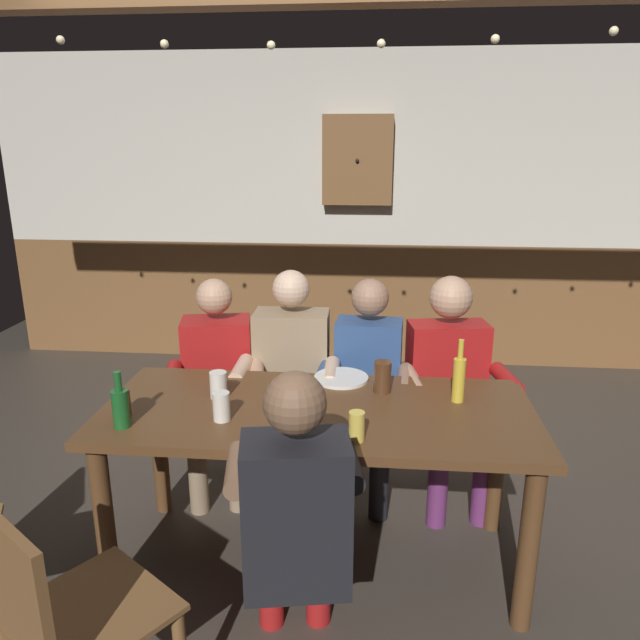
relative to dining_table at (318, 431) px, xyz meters
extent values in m
plane|color=#423A33|center=(0.00, 0.07, -0.66)|extent=(7.14, 7.14, 0.00)
cube|color=beige|center=(0.00, 2.74, 1.15)|extent=(5.95, 0.12, 1.53)
cube|color=brown|center=(0.00, 2.74, -0.14)|extent=(5.95, 0.12, 1.04)
cube|color=brown|center=(0.00, 0.00, 0.09)|extent=(1.86, 0.80, 0.04)
cylinder|color=brown|center=(-0.85, -0.32, -0.29)|extent=(0.08, 0.08, 0.73)
cylinder|color=brown|center=(0.85, -0.32, -0.29)|extent=(0.08, 0.08, 0.73)
cylinder|color=brown|center=(-0.85, 0.32, -0.29)|extent=(0.08, 0.08, 0.73)
cylinder|color=brown|center=(0.85, 0.32, -0.29)|extent=(0.08, 0.08, 0.73)
cube|color=#AD1919|center=(-0.63, 0.70, 0.04)|extent=(0.41, 0.31, 0.48)
sphere|color=tan|center=(-0.63, 0.70, 0.41)|extent=(0.20, 0.20, 0.20)
cylinder|color=#997F60|center=(-0.50, 0.57, -0.18)|extent=(0.21, 0.44, 0.13)
cylinder|color=#997F60|center=(-0.70, 0.53, -0.18)|extent=(0.21, 0.44, 0.13)
cylinder|color=#997F60|center=(-0.46, 0.36, -0.45)|extent=(0.10, 0.10, 0.42)
cylinder|color=#997F60|center=(-0.65, 0.32, -0.45)|extent=(0.10, 0.10, 0.42)
cylinder|color=tan|center=(-0.36, 0.49, 0.07)|extent=(0.13, 0.29, 0.08)
cylinder|color=#AD1919|center=(-0.79, 0.40, 0.07)|extent=(0.13, 0.29, 0.08)
cube|color=#997F60|center=(-0.21, 0.70, 0.07)|extent=(0.40, 0.24, 0.53)
sphere|color=beige|center=(-0.21, 0.70, 0.47)|extent=(0.20, 0.20, 0.20)
cylinder|color=black|center=(-0.10, 0.56, -0.18)|extent=(0.14, 0.40, 0.13)
cylinder|color=black|center=(-0.32, 0.56, -0.18)|extent=(0.14, 0.40, 0.13)
cylinder|color=black|center=(-0.09, 0.36, -0.45)|extent=(0.10, 0.10, 0.42)
cylinder|color=black|center=(-0.31, 0.36, -0.45)|extent=(0.10, 0.10, 0.42)
cylinder|color=beige|center=(0.03, 0.45, 0.10)|extent=(0.09, 0.28, 0.08)
cylinder|color=beige|center=(-0.43, 0.44, 0.10)|extent=(0.09, 0.28, 0.08)
cube|color=#2D4C84|center=(0.21, 0.70, 0.05)|extent=(0.36, 0.23, 0.50)
sphere|color=#9E755B|center=(0.21, 0.70, 0.43)|extent=(0.20, 0.20, 0.20)
cylinder|color=black|center=(0.29, 0.55, -0.18)|extent=(0.16, 0.40, 0.13)
cylinder|color=black|center=(0.10, 0.56, -0.18)|extent=(0.16, 0.40, 0.13)
cylinder|color=black|center=(0.28, 0.35, -0.45)|extent=(0.10, 0.10, 0.42)
cylinder|color=black|center=(0.09, 0.37, -0.45)|extent=(0.10, 0.10, 0.42)
cylinder|color=#9E755B|center=(0.40, 0.44, 0.08)|extent=(0.10, 0.29, 0.08)
cylinder|color=#2D4C84|center=(-0.01, 0.47, 0.08)|extent=(0.10, 0.29, 0.08)
cube|color=#AD1919|center=(0.63, 0.70, 0.05)|extent=(0.44, 0.26, 0.49)
sphere|color=tan|center=(0.63, 0.70, 0.44)|extent=(0.22, 0.22, 0.22)
cylinder|color=#6B2D66|center=(0.76, 0.56, -0.18)|extent=(0.19, 0.43, 0.13)
cylinder|color=#6B2D66|center=(0.54, 0.53, -0.18)|extent=(0.19, 0.43, 0.13)
cylinder|color=#6B2D66|center=(0.80, 0.36, -0.45)|extent=(0.10, 0.10, 0.42)
cylinder|color=#6B2D66|center=(0.57, 0.32, -0.45)|extent=(0.10, 0.10, 0.42)
cylinder|color=#AD1919|center=(0.90, 0.50, 0.07)|extent=(0.12, 0.29, 0.08)
cylinder|color=tan|center=(0.43, 0.43, 0.07)|extent=(0.12, 0.29, 0.08)
cube|color=black|center=(0.00, -0.70, 0.06)|extent=(0.37, 0.27, 0.52)
sphere|color=brown|center=(0.00, -0.70, 0.45)|extent=(0.20, 0.20, 0.20)
cylinder|color=#AD1919|center=(-0.12, -0.59, -0.18)|extent=(0.19, 0.39, 0.13)
cylinder|color=#AD1919|center=(0.07, -0.55, -0.18)|extent=(0.19, 0.39, 0.13)
cylinder|color=#AD1919|center=(-0.15, -0.40, -0.45)|extent=(0.10, 0.10, 0.42)
cylinder|color=#AD1919|center=(0.04, -0.37, -0.45)|extent=(0.10, 0.10, 0.42)
cylinder|color=brown|center=(-0.24, -0.49, 0.09)|extent=(0.13, 0.29, 0.08)
cylinder|color=black|center=(0.16, -0.42, 0.09)|extent=(0.13, 0.29, 0.08)
cylinder|color=brown|center=(-1.26, -0.40, -0.44)|extent=(0.04, 0.04, 0.44)
cube|color=brown|center=(-0.63, -0.88, -0.21)|extent=(0.61, 0.61, 0.02)
cube|color=brown|center=(-0.75, -1.05, 0.01)|extent=(0.34, 0.25, 0.42)
cylinder|color=brown|center=(-0.68, -0.62, -0.44)|extent=(0.04, 0.04, 0.44)
cylinder|color=white|center=(0.08, 0.33, 0.12)|extent=(0.26, 0.26, 0.01)
cylinder|color=#195923|center=(-0.76, -0.25, 0.19)|extent=(0.07, 0.07, 0.16)
cylinder|color=#195923|center=(-0.76, -0.25, 0.31)|extent=(0.03, 0.03, 0.08)
cylinder|color=gold|center=(0.61, 0.13, 0.21)|extent=(0.05, 0.05, 0.20)
cylinder|color=gold|center=(0.61, 0.13, 0.35)|extent=(0.02, 0.02, 0.09)
cylinder|color=white|center=(-0.45, 0.07, 0.17)|extent=(0.08, 0.08, 0.12)
cylinder|color=#4C2D19|center=(0.28, 0.20, 0.18)|extent=(0.08, 0.08, 0.14)
cylinder|color=white|center=(-0.38, -0.15, 0.17)|extent=(0.07, 0.07, 0.12)
cylinder|color=#E5C64C|center=(0.18, -0.28, 0.17)|extent=(0.06, 0.06, 0.12)
cylinder|color=#4C2D19|center=(-0.80, -0.16, 0.17)|extent=(0.07, 0.07, 0.12)
cube|color=brown|center=(0.07, 2.61, 1.07)|extent=(0.56, 0.12, 0.70)
sphere|color=black|center=(0.07, 2.53, 1.07)|extent=(0.03, 0.03, 0.03)
sphere|color=#F9EAB2|center=(-1.16, 0.37, 1.63)|extent=(0.04, 0.04, 0.04)
sphere|color=#F9EAB2|center=(-0.69, 0.37, 1.61)|extent=(0.04, 0.04, 0.04)
sphere|color=#F9EAB2|center=(-0.23, 0.37, 1.60)|extent=(0.04, 0.04, 0.04)
sphere|color=#F9EAB2|center=(0.23, 0.37, 1.60)|extent=(0.04, 0.04, 0.04)
sphere|color=#F9EAB2|center=(0.69, 0.37, 1.61)|extent=(0.04, 0.04, 0.04)
sphere|color=#F9EAB2|center=(1.16, 0.37, 1.63)|extent=(0.04, 0.04, 0.04)
camera|label=1|loc=(0.23, -2.34, 1.21)|focal=33.54mm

